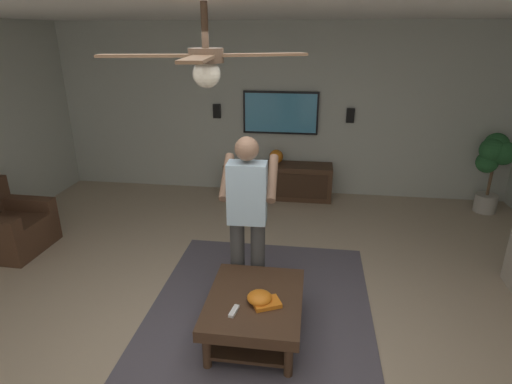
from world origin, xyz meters
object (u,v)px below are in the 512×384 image
Objects in this scene: tv at (281,113)px; potted_plant_tall at (494,160)px; person_standing at (248,210)px; vase_round at (276,157)px; remote_white at (234,311)px; ceiling_fan at (205,61)px; media_console at (278,181)px; coffee_table at (255,307)px; book at (267,303)px; armchair at (6,228)px; bowl at (260,298)px; wall_speaker_left at (350,115)px; wall_speaker_right at (217,111)px.

potted_plant_tall is (-0.37, -3.11, -0.53)m from tv.
person_standing is 2.80m from vase_round.
ceiling_fan reaches higher than remote_white.
media_console is 1.04× the size of person_standing.
book reaches higher than coffee_table.
media_console is 3.58m from remote_white.
person_standing is at bearing -168.72° from remote_white.
bowl is at bearing -19.10° from armchair.
vase_round is at bearing -170.04° from remote_white.
tv is 3.00m from person_standing.
ceiling_fan is at bearing -1.50° from media_console.
potted_plant_tall is 5.28× the size of wall_speaker_left.
coffee_table is 3.74m from tv.
vase_round reaches higher than coffee_table.
wall_speaker_right is (0.21, 0.99, 0.66)m from vase_round.
bowl is 0.95× the size of vase_round.
coffee_table is at bearing 1.66° from tv.
ceiling_fan is at bearing -27.95° from armchair.
bowl reaches higher than remote_white.
media_console reaches higher than book.
ceiling_fan reaches higher than book.
bowl reaches higher than coffee_table.
remote_white is (-3.82, 0.03, -0.91)m from tv.
media_console is at bearing 2.57° from bowl.
tv is 5.36× the size of vase_round.
media_console is at bearing 1.78° from coffee_table.
tv is (2.45, -3.10, 1.04)m from armchair.
wall_speaker_right is (0.00, 2.10, 0.02)m from wall_speaker_left.
person_standing is 10.93× the size of remote_white.
bowl reaches higher than book.
media_console reaches higher than coffee_table.
ceiling_fan reaches higher than armchair.
ceiling_fan is at bearing 164.11° from wall_speaker_left.
vase_round is at bearing 2.41° from coffee_table.
tv is 5.36× the size of wall_speaker_left.
vase_round is at bearing -11.45° from tv.
vase_round is 1.00× the size of wall_speaker_left.
potted_plant_tall is 5.28× the size of vase_round.
wall_speaker_left is (3.60, -0.97, 1.01)m from coffee_table.
armchair is 0.70× the size of tv.
bowl is (-3.66, -0.15, -0.87)m from tv.
coffee_table is 0.61× the size of person_standing.
wall_speaker_right is at bearing -103.91° from media_console.
book is (-1.23, -3.32, 0.14)m from armchair.
remote_white is at bearing -165.46° from wall_speaker_right.
person_standing is 0.92m from book.
vase_round reaches higher than remote_white.
person_standing is 0.86m from bowl.
book is 3.51m from vase_round.
media_console is at bearing 36.75° from armchair.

